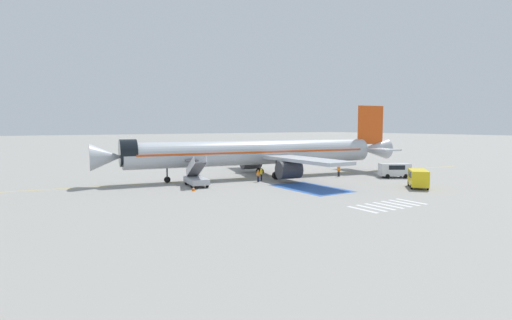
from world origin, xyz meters
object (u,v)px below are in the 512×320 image
at_px(airliner, 261,153).
at_px(ground_crew_1, 258,175).
at_px(boarding_stairs_forward, 196,178).
at_px(service_van_1, 394,169).
at_px(ground_crew_2, 261,173).
at_px(fuel_tanker, 221,156).
at_px(service_van_0, 418,177).
at_px(ground_crew_0, 339,170).
at_px(traffic_cone_0, 194,189).

bearing_deg(airliner, ground_crew_1, 150.94).
relative_size(boarding_stairs_forward, service_van_1, 1.16).
xyz_separation_m(ground_crew_1, ground_crew_2, (1.01, 0.77, 0.14)).
bearing_deg(ground_crew_2, airliner, 24.80).
relative_size(service_van_1, ground_crew_1, 2.84).
relative_size(fuel_tanker, ground_crew_2, 5.77).
relative_size(service_van_0, ground_crew_0, 2.67).
distance_m(airliner, fuel_tanker, 21.98).
distance_m(boarding_stairs_forward, traffic_cone_0, 4.00).
relative_size(service_van_1, ground_crew_0, 2.82).
height_order(ground_crew_1, traffic_cone_0, ground_crew_1).
relative_size(service_van_1, traffic_cone_0, 9.14).
bearing_deg(service_van_1, service_van_0, -3.97).
distance_m(ground_crew_0, traffic_cone_0, 23.95).
relative_size(airliner, ground_crew_2, 25.16).
relative_size(airliner, ground_crew_0, 28.25).
bearing_deg(ground_crew_1, fuel_tanker, 149.73).
bearing_deg(ground_crew_1, ground_crew_0, 68.90).
height_order(airliner, ground_crew_2, airliner).
bearing_deg(ground_crew_0, boarding_stairs_forward, 50.55).
relative_size(fuel_tanker, ground_crew_1, 6.51).
distance_m(service_van_0, service_van_1, 9.86).
bearing_deg(airliner, ground_crew_2, 155.95).
height_order(fuel_tanker, ground_crew_0, fuel_tanker).
distance_m(service_van_0, traffic_cone_0, 27.50).
bearing_deg(ground_crew_2, ground_crew_1, -174.74).
relative_size(ground_crew_1, ground_crew_2, 0.89).
height_order(service_van_0, ground_crew_0, service_van_0).
xyz_separation_m(service_van_0, ground_crew_2, (-12.65, 15.92, -0.25)).
xyz_separation_m(boarding_stairs_forward, ground_crew_2, (9.62, -0.56, 0.10)).
distance_m(airliner, ground_crew_0, 12.10).
distance_m(fuel_tanker, ground_crew_2, 25.32).
height_order(airliner, ground_crew_1, airliner).
height_order(airliner, fuel_tanker, airliner).
distance_m(airliner, traffic_cone_0, 15.17).
height_order(boarding_stairs_forward, fuel_tanker, boarding_stairs_forward).
height_order(airliner, service_van_0, airliner).
bearing_deg(boarding_stairs_forward, service_van_1, -7.58).
xyz_separation_m(ground_crew_0, traffic_cone_0, (-23.93, -0.34, -0.70)).
height_order(airliner, traffic_cone_0, airliner).
height_order(ground_crew_0, traffic_cone_0, ground_crew_0).
bearing_deg(service_van_1, fuel_tanker, -128.02).
xyz_separation_m(fuel_tanker, service_van_1, (11.87, -32.38, -0.38)).
bearing_deg(ground_crew_1, service_van_1, 56.18).
relative_size(ground_crew_2, traffic_cone_0, 3.64).
bearing_deg(traffic_cone_0, ground_crew_2, 13.97).
bearing_deg(traffic_cone_0, fuel_tanker, 56.50).
bearing_deg(service_van_0, traffic_cone_0, 18.43).
bearing_deg(airliner, traffic_cone_0, 122.85).
height_order(boarding_stairs_forward, ground_crew_1, boarding_stairs_forward).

